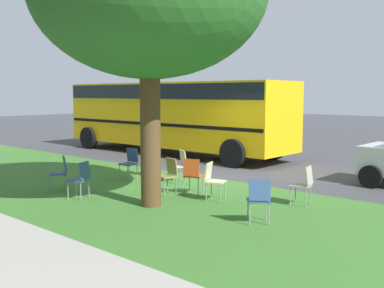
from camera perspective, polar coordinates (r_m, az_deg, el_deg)
name	(u,v)px	position (r m, az deg, el deg)	size (l,w,h in m)	color
ground	(217,177)	(13.63, 3.13, -4.11)	(80.00, 80.00, 0.00)	#424247
grass_verge	(135,195)	(11.35, -7.04, -6.25)	(48.00, 6.00, 0.01)	#3D752D
chair_0	(193,173)	(11.26, 0.09, -3.63)	(0.53, 0.54, 0.88)	#C64C1E
chair_1	(304,182)	(10.41, 13.71, -4.63)	(0.50, 0.49, 0.88)	#ADA393
chair_2	(180,163)	(12.82, -1.55, -2.42)	(0.56, 0.56, 0.88)	beige
chair_3	(130,161)	(13.37, -7.70, -2.11)	(0.47, 0.47, 0.88)	#335184
chair_4	(61,170)	(12.15, -15.96, -3.15)	(0.56, 0.56, 0.88)	#335184
chair_5	(149,158)	(13.87, -5.32, -1.78)	(0.59, 0.59, 0.88)	beige
chair_6	(81,177)	(11.06, -13.60, -3.99)	(0.55, 0.55, 0.88)	#335184
chair_7	(259,197)	(8.79, 8.29, -6.53)	(0.59, 0.59, 0.88)	#335184
chair_8	(213,178)	(10.61, 2.59, -4.25)	(0.54, 0.53, 0.88)	beige
chair_9	(168,173)	(11.30, -2.95, -3.60)	(0.48, 0.49, 0.88)	olive
school_bus	(173,111)	(18.76, -2.41, 4.14)	(10.40, 2.80, 2.88)	yellow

